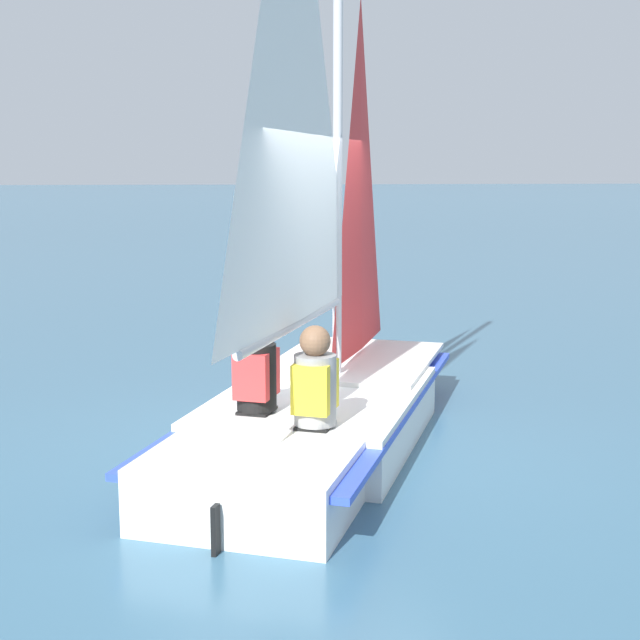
% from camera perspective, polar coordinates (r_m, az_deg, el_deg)
% --- Properties ---
extents(ground_plane, '(260.00, 260.00, 0.00)m').
position_cam_1_polar(ground_plane, '(7.44, -0.00, -7.88)').
color(ground_plane, '#38607A').
extents(sailboat_main, '(4.54, 3.16, 5.04)m').
position_cam_1_polar(sailboat_main, '(7.22, -0.09, -2.56)').
color(sailboat_main, white).
rests_on(sailboat_main, ground_plane).
extents(sailor_helm, '(0.42, 0.40, 1.16)m').
position_cam_1_polar(sailor_helm, '(6.70, -4.08, -4.25)').
color(sailor_helm, black).
rests_on(sailor_helm, ground_plane).
extents(sailor_crew, '(0.42, 0.40, 1.16)m').
position_cam_1_polar(sailor_crew, '(6.31, -0.31, -5.22)').
color(sailor_crew, black).
rests_on(sailor_crew, ground_plane).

